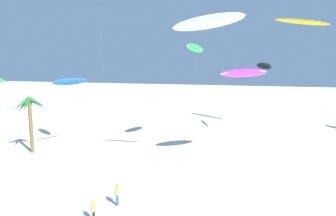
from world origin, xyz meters
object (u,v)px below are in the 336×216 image
object	(u,v)px
flying_kite_4	(264,66)
person_near_left	(93,210)
flying_kite_6	(208,22)
flying_kite_2	(70,82)
flying_kite_5	(301,22)
palm_tree_2	(30,109)
flying_kite_7	(244,73)
person_foreground_walker	(117,194)
flying_kite_0	(195,48)

from	to	relation	value
flying_kite_4	person_near_left	world-z (taller)	flying_kite_4
flying_kite_6	person_near_left	size ratio (longest dim) A/B	9.90
flying_kite_2	flying_kite_5	size ratio (longest dim) A/B	0.51
palm_tree_2	flying_kite_7	distance (m)	25.55
flying_kite_2	flying_kite_6	size ratio (longest dim) A/B	0.59
flying_kite_7	person_foreground_walker	xyz separation A→B (m)	(-9.04, -12.25, -9.04)
flying_kite_0	person_near_left	size ratio (longest dim) A/B	8.43
flying_kite_5	person_foreground_walker	size ratio (longest dim) A/B	10.49
flying_kite_7	person_foreground_walker	distance (m)	17.71
flying_kite_4	flying_kite_2	bearing A→B (deg)	-144.93
palm_tree_2	flying_kite_4	xyz separation A→B (m)	(27.59, 16.49, 5.02)
person_foreground_walker	person_near_left	bearing A→B (deg)	-102.19
flying_kite_0	flying_kite_4	bearing A→B (deg)	49.45
flying_kite_5	person_near_left	distance (m)	40.36
flying_kite_2	person_near_left	bearing A→B (deg)	-53.75
flying_kite_4	person_near_left	bearing A→B (deg)	-112.27
palm_tree_2	flying_kite_2	world-z (taller)	flying_kite_2
person_foreground_walker	flying_kite_6	bearing A→B (deg)	54.79
flying_kite_0	flying_kite_6	xyz separation A→B (m)	(2.67, -8.88, 1.95)
flying_kite_5	flying_kite_6	distance (m)	24.61
palm_tree_2	flying_kite_0	distance (m)	21.44
flying_kite_6	flying_kite_7	bearing A→B (deg)	51.28
flying_kite_7	person_near_left	world-z (taller)	flying_kite_7
flying_kite_6	palm_tree_2	bearing A→B (deg)	173.86
flying_kite_0	palm_tree_2	bearing A→B (deg)	-161.06
flying_kite_2	person_foreground_walker	xyz separation A→B (m)	(10.81, -11.23, -7.86)
flying_kite_6	flying_kite_7	distance (m)	7.14
flying_kite_4	person_near_left	size ratio (longest dim) A/B	7.04
flying_kite_4	flying_kite_7	bearing A→B (deg)	-99.68
flying_kite_2	flying_kite_6	xyz separation A→B (m)	(16.51, -3.14, 5.92)
person_foreground_walker	person_near_left	distance (m)	2.77
person_foreground_walker	flying_kite_2	bearing A→B (deg)	133.90
palm_tree_2	flying_kite_6	distance (m)	23.74
person_near_left	flying_kite_0	bearing A→B (deg)	79.58
flying_kite_6	person_near_left	bearing A→B (deg)	-120.24
person_near_left	palm_tree_2	bearing A→B (deg)	139.64
flying_kite_5	flying_kite_6	xyz separation A→B (m)	(-10.93, -21.93, -2.31)
flying_kite_7	person_foreground_walker	world-z (taller)	flying_kite_7
flying_kite_7	flying_kite_5	bearing A→B (deg)	66.86
flying_kite_0	flying_kite_4	world-z (taller)	flying_kite_0
flying_kite_4	flying_kite_6	size ratio (longest dim) A/B	0.71
flying_kite_4	flying_kite_5	size ratio (longest dim) A/B	0.62
flying_kite_2	flying_kite_4	xyz separation A→B (m)	(22.35, 15.69, 1.72)
flying_kite_4	flying_kite_0	bearing A→B (deg)	-130.55
palm_tree_2	flying_kite_6	bearing A→B (deg)	-6.14
flying_kite_2	flying_kite_7	world-z (taller)	flying_kite_7
palm_tree_2	person_foreground_walker	world-z (taller)	palm_tree_2
flying_kite_5	palm_tree_2	bearing A→B (deg)	-149.06
palm_tree_2	flying_kite_6	xyz separation A→B (m)	(21.75, -2.34, 9.22)
flying_kite_6	flying_kite_7	world-z (taller)	flying_kite_6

